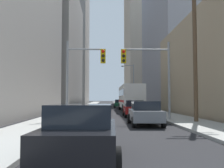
{
  "coord_description": "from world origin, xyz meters",
  "views": [
    {
      "loc": [
        -1.09,
        -2.33,
        1.67
      ],
      "look_at": [
        0.0,
        32.36,
        3.66
      ],
      "focal_mm": 41.27,
      "sensor_mm": 36.0,
      "label": 1
    }
  ],
  "objects_px": {
    "city_bus": "(130,97)",
    "sedan_red": "(134,108)",
    "traffic_signal_near_right": "(148,67)",
    "traffic_signal_near_left": "(84,68)",
    "sedan_grey": "(145,113)",
    "sedan_black": "(82,132)",
    "sedan_green": "(119,104)"
  },
  "relations": [
    {
      "from": "sedan_grey",
      "to": "sedan_red",
      "type": "distance_m",
      "value": 7.96
    },
    {
      "from": "traffic_signal_near_left",
      "to": "traffic_signal_near_right",
      "type": "xyz_separation_m",
      "value": [
        4.87,
        0.0,
        0.04
      ]
    },
    {
      "from": "sedan_grey",
      "to": "sedan_black",
      "type": "bearing_deg",
      "value": -109.14
    },
    {
      "from": "traffic_signal_near_left",
      "to": "traffic_signal_near_right",
      "type": "height_order",
      "value": "same"
    },
    {
      "from": "sedan_green",
      "to": "traffic_signal_near_left",
      "type": "height_order",
      "value": "traffic_signal_near_left"
    },
    {
      "from": "sedan_grey",
      "to": "traffic_signal_near_right",
      "type": "bearing_deg",
      "value": 76.17
    },
    {
      "from": "sedan_grey",
      "to": "sedan_green",
      "type": "height_order",
      "value": "same"
    },
    {
      "from": "city_bus",
      "to": "sedan_green",
      "type": "relative_size",
      "value": 2.7
    },
    {
      "from": "traffic_signal_near_left",
      "to": "traffic_signal_near_right",
      "type": "bearing_deg",
      "value": 0.01
    },
    {
      "from": "city_bus",
      "to": "traffic_signal_near_right",
      "type": "height_order",
      "value": "traffic_signal_near_right"
    },
    {
      "from": "sedan_red",
      "to": "traffic_signal_near_left",
      "type": "relative_size",
      "value": 0.71
    },
    {
      "from": "city_bus",
      "to": "sedan_red",
      "type": "distance_m",
      "value": 10.53
    },
    {
      "from": "sedan_green",
      "to": "sedan_grey",
      "type": "bearing_deg",
      "value": -90.48
    },
    {
      "from": "traffic_signal_near_right",
      "to": "city_bus",
      "type": "bearing_deg",
      "value": 89.25
    },
    {
      "from": "city_bus",
      "to": "traffic_signal_near_right",
      "type": "relative_size",
      "value": 1.92
    },
    {
      "from": "sedan_green",
      "to": "traffic_signal_near_right",
      "type": "relative_size",
      "value": 0.71
    },
    {
      "from": "city_bus",
      "to": "sedan_green",
      "type": "bearing_deg",
      "value": 93.12
    },
    {
      "from": "sedan_black",
      "to": "sedan_red",
      "type": "height_order",
      "value": "same"
    },
    {
      "from": "sedan_green",
      "to": "traffic_signal_near_left",
      "type": "xyz_separation_m",
      "value": [
        -4.36,
        -28.22,
        3.23
      ]
    },
    {
      "from": "sedan_green",
      "to": "sedan_red",
      "type": "bearing_deg",
      "value": -90.1
    },
    {
      "from": "traffic_signal_near_left",
      "to": "traffic_signal_near_right",
      "type": "distance_m",
      "value": 4.87
    },
    {
      "from": "city_bus",
      "to": "traffic_signal_near_left",
      "type": "xyz_separation_m",
      "value": [
        -5.07,
        -15.31,
        2.07
      ]
    },
    {
      "from": "sedan_black",
      "to": "traffic_signal_near_right",
      "type": "distance_m",
      "value": 13.29
    },
    {
      "from": "traffic_signal_near_right",
      "to": "sedan_grey",
      "type": "bearing_deg",
      "value": -103.83
    },
    {
      "from": "sedan_black",
      "to": "sedan_grey",
      "type": "bearing_deg",
      "value": 70.86
    },
    {
      "from": "sedan_red",
      "to": "sedan_green",
      "type": "xyz_separation_m",
      "value": [
        0.04,
        23.36,
        0.0
      ]
    },
    {
      "from": "sedan_black",
      "to": "traffic_signal_near_right",
      "type": "height_order",
      "value": "traffic_signal_near_right"
    },
    {
      "from": "city_bus",
      "to": "sedan_green",
      "type": "height_order",
      "value": "city_bus"
    },
    {
      "from": "sedan_grey",
      "to": "traffic_signal_near_left",
      "type": "xyz_separation_m",
      "value": [
        -4.1,
        3.09,
        3.23
      ]
    },
    {
      "from": "sedan_red",
      "to": "city_bus",
      "type": "bearing_deg",
      "value": 85.93
    },
    {
      "from": "sedan_red",
      "to": "traffic_signal_near_left",
      "type": "distance_m",
      "value": 7.27
    },
    {
      "from": "city_bus",
      "to": "sedan_grey",
      "type": "distance_m",
      "value": 18.46
    }
  ]
}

